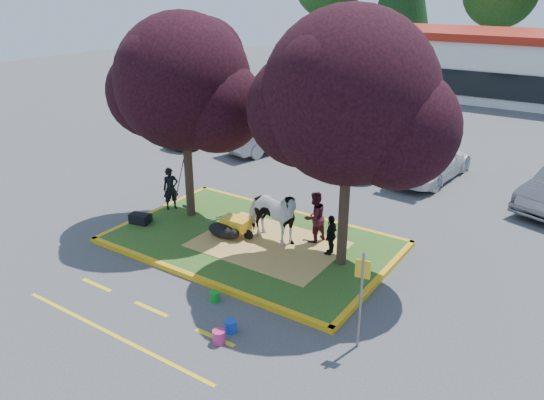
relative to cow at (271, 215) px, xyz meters
The scene contains 30 objects.
ground 1.17m from the cow, 158.68° to the right, with size 90.00×90.00×0.00m, color #424244.
median_island 1.11m from the cow, 158.68° to the right, with size 8.00×5.00×0.15m, color #284E18.
curb_near 3.00m from the cow, 101.19° to the right, with size 8.30×0.16×0.15m, color #E9A813.
curb_far 2.60m from the cow, 103.17° to the left, with size 8.30×0.16×0.15m, color #E9A813.
curb_left 4.73m from the cow, behind, with size 0.16×5.30×0.15m, color #E9A813.
curb_right 3.66m from the cow, ahead, with size 0.16×5.30×0.15m, color #E9A813.
straw_bedding 0.89m from the cow, 77.79° to the right, with size 4.20×3.00×0.01m, color #DCAC5A.
tree_purple_left 4.73m from the cow, behind, with size 5.06×4.20×6.51m.
tree_purple_right 4.27m from the cow, ahead, with size 5.30×4.40×6.82m.
fire_lane_stripe_a 5.20m from the cow, 120.04° to the right, with size 1.10×0.12×0.01m, color yellow.
fire_lane_stripe_b 4.56m from the cow, 97.14° to the right, with size 1.10×0.12×0.01m, color yellow.
fire_lane_stripe_c 4.76m from the cow, 71.86° to the right, with size 1.10×0.12×0.01m, color yellow.
fire_lane_long 5.73m from the cow, 95.63° to the right, with size 6.00×0.10×0.01m, color yellow.
retail_building 27.83m from the cow, 87.02° to the left, with size 20.40×8.40×4.40m.
cow is the anchor object (origin of this frame).
calf 1.64m from the cow, 158.40° to the right, with size 1.00×0.57×0.43m, color black.
handler 4.26m from the cow, behind, with size 0.53×0.35×1.46m, color black.
visitor_a 1.29m from the cow, 35.46° to the left, with size 0.76×0.60×1.57m, color #461420.
visitor_b 1.89m from the cow, ahead, with size 0.70×0.29×1.20m, color black.
wheelbarrow 1.23m from the cow, 166.58° to the right, with size 1.56×0.55×0.59m.
gear_bag_dark 4.50m from the cow, 163.25° to the right, with size 0.63×0.34×0.32m, color black.
gear_bag_green 4.45m from the cow, 165.73° to the right, with size 0.46×0.29×0.24m, color black.
sign_post 5.15m from the cow, 34.62° to the right, with size 0.32×0.09×2.28m.
bucket_green 3.43m from the cow, 81.21° to the right, with size 0.25×0.25×0.26m, color #169421.
bucket_pink 4.87m from the cow, 69.96° to the right, with size 0.29×0.29×0.31m, color #CA2D71.
bucket_blue 4.44m from the cow, 68.24° to the right, with size 0.27×0.27×0.28m, color blue.
car_black 11.88m from the cow, 140.69° to the left, with size 1.71×4.26×1.45m, color black.
car_silver 10.03m from the cow, 124.28° to the left, with size 1.67×4.78×1.57m, color #95989C.
car_red 8.55m from the cow, 95.84° to the left, with size 2.26×4.90×1.36m, color maroon.
car_white 8.82m from the cow, 77.14° to the left, with size 1.99×4.90×1.42m, color white.
Camera 1 is at (8.51, -11.63, 7.33)m, focal length 35.00 mm.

